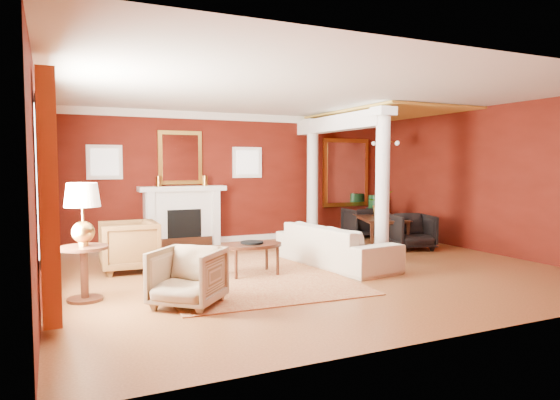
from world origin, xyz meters
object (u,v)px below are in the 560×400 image
side_table (83,222)px  dining_table (382,222)px  armchair_leopard (128,244)px  armchair_stripe (188,274)px  sofa (335,238)px  coffee_table (252,247)px

side_table → dining_table: size_ratio=0.91×
side_table → dining_table: side_table is taller
armchair_leopard → armchair_stripe: bearing=10.1°
armchair_stripe → armchair_leopard: bearing=140.1°
sofa → side_table: bearing=91.0°
armchair_stripe → side_table: (-1.14, 0.80, 0.62)m
sofa → armchair_leopard: sofa is taller
armchair_leopard → armchair_stripe: size_ratio=1.15×
armchair_leopard → coffee_table: armchair_leopard is taller
sofa → side_table: (-4.11, -0.63, 0.55)m
coffee_table → dining_table: bearing=25.4°
coffee_table → side_table: bearing=-168.7°
armchair_stripe → side_table: size_ratio=0.53×
coffee_table → armchair_leopard: bearing=147.5°
armchair_stripe → dining_table: 6.05m
armchair_leopard → coffee_table: size_ratio=0.93×
coffee_table → armchair_stripe: bearing=-136.3°
sofa → dining_table: size_ratio=1.44×
armchair_leopard → armchair_stripe: (0.37, -2.41, -0.06)m
sofa → armchair_stripe: size_ratio=3.01×
armchair_stripe → dining_table: dining_table is taller
armchair_stripe → coffee_table: size_ratio=0.80×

